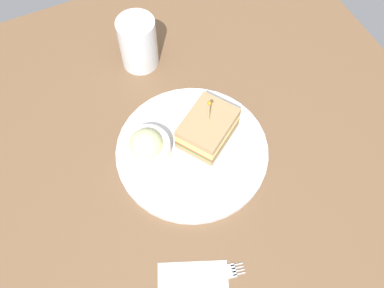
# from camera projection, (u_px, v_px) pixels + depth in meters

# --- Properties ---
(ground_plane) EXTENTS (0.94, 0.94, 0.02)m
(ground_plane) POSITION_uv_depth(u_px,v_px,m) (192.00, 155.00, 0.79)
(ground_plane) COLOR brown
(plate) EXTENTS (0.27, 0.27, 0.01)m
(plate) POSITION_uv_depth(u_px,v_px,m) (192.00, 151.00, 0.78)
(plate) COLOR white
(plate) RESTS_ON ground_plane
(sandwich_half_center) EXTENTS (0.12, 0.13, 0.11)m
(sandwich_half_center) POSITION_uv_depth(u_px,v_px,m) (208.00, 128.00, 0.77)
(sandwich_half_center) COLOR tan
(sandwich_half_center) RESTS_ON plate
(coleslaw_bowl) EXTENTS (0.08, 0.08, 0.06)m
(coleslaw_bowl) POSITION_uv_depth(u_px,v_px,m) (147.00, 147.00, 0.75)
(coleslaw_bowl) COLOR silver
(coleslaw_bowl) RESTS_ON plate
(drink_glass) EXTENTS (0.07, 0.07, 0.11)m
(drink_glass) POSITION_uv_depth(u_px,v_px,m) (138.00, 45.00, 0.85)
(drink_glass) COLOR silver
(drink_glass) RESTS_ON ground_plane
(fork) EXTENTS (0.04, 0.12, 0.00)m
(fork) POSITION_uv_depth(u_px,v_px,m) (215.00, 274.00, 0.68)
(fork) COLOR silver
(fork) RESTS_ON ground_plane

